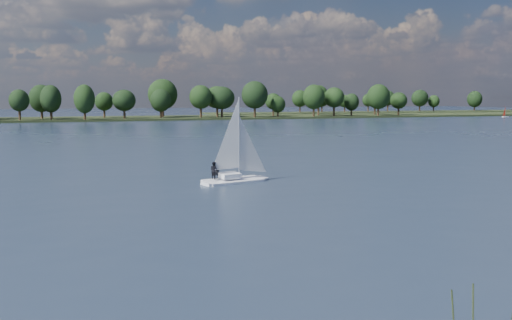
# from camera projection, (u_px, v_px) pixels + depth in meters

# --- Properties ---
(ground) EXTENTS (700.00, 700.00, 0.00)m
(ground) POSITION_uv_depth(u_px,v_px,m) (184.00, 138.00, 124.21)
(ground) COLOR #233342
(ground) RESTS_ON ground
(far_shore) EXTENTS (660.00, 40.00, 1.50)m
(far_shore) POSITION_uv_depth(u_px,v_px,m) (121.00, 119.00, 228.77)
(far_shore) COLOR black
(far_shore) RESTS_ON ground
(far_shore_back) EXTENTS (220.00, 30.00, 1.40)m
(far_shore_back) POSITION_uv_depth(u_px,v_px,m) (394.00, 113.00, 328.19)
(far_shore_back) COLOR black
(far_shore_back) RESTS_ON ground
(sailboat) EXTENTS (7.30, 3.60, 9.25)m
(sailboat) POSITION_uv_depth(u_px,v_px,m) (233.00, 158.00, 58.44)
(sailboat) COLOR white
(sailboat) RESTS_ON ground
(dinghy_orange) EXTENTS (3.35, 1.66, 5.14)m
(dinghy_orange) POSITION_uv_depth(u_px,v_px,m) (505.00, 114.00, 256.76)
(dinghy_orange) COLOR white
(dinghy_orange) RESTS_ON ground
(treeline) EXTENTS (561.98, 73.87, 17.53)m
(treeline) POSITION_uv_depth(u_px,v_px,m) (95.00, 99.00, 220.91)
(treeline) COLOR black
(treeline) RESTS_ON ground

